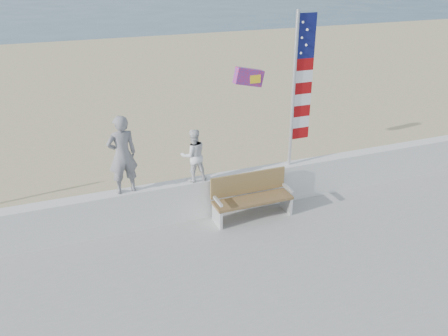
{
  "coord_description": "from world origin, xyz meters",
  "views": [
    {
      "loc": [
        -3.26,
        -6.99,
        5.59
      ],
      "look_at": [
        0.2,
        1.8,
        1.35
      ],
      "focal_mm": 38.0,
      "sensor_mm": 36.0,
      "label": 1
    }
  ],
  "objects_px": {
    "adult": "(122,155)",
    "bench": "(251,196)",
    "child": "(193,155)",
    "flag": "(299,84)"
  },
  "relations": [
    {
      "from": "adult",
      "to": "bench",
      "type": "distance_m",
      "value": 2.99
    },
    {
      "from": "adult",
      "to": "child",
      "type": "bearing_deg",
      "value": 173.01
    },
    {
      "from": "bench",
      "to": "adult",
      "type": "bearing_deg",
      "value": 170.41
    },
    {
      "from": "bench",
      "to": "flag",
      "type": "relative_size",
      "value": 0.51
    },
    {
      "from": "flag",
      "to": "adult",
      "type": "bearing_deg",
      "value": 180.0
    },
    {
      "from": "child",
      "to": "adult",
      "type": "bearing_deg",
      "value": 0.65
    },
    {
      "from": "flag",
      "to": "child",
      "type": "bearing_deg",
      "value": 179.99
    },
    {
      "from": "child",
      "to": "bench",
      "type": "bearing_deg",
      "value": 159.61
    },
    {
      "from": "child",
      "to": "bench",
      "type": "height_order",
      "value": "child"
    },
    {
      "from": "adult",
      "to": "bench",
      "type": "xyz_separation_m",
      "value": [
        2.69,
        -0.45,
        -1.22
      ]
    }
  ]
}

